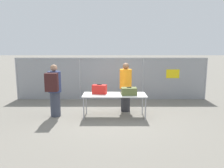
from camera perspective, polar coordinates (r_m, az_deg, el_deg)
ground_plane at (r=7.79m, az=-0.26°, el=-8.26°), size 120.00×120.00×0.00m
fence_section at (r=9.99m, az=-0.09°, el=1.68°), size 8.74×0.07×1.92m
inspection_table at (r=7.51m, az=0.64°, el=-3.09°), size 2.16×0.84×0.79m
suitcase_red at (r=7.56m, az=-3.30°, el=-1.41°), size 0.52×0.32×0.34m
suitcase_olive at (r=7.40m, az=4.46°, el=-1.91°), size 0.52×0.35×0.27m
traveler_hooded at (r=7.71m, az=-14.88°, el=-1.13°), size 0.45×0.70×1.81m
security_worker_near at (r=8.14m, az=3.56°, el=-0.66°), size 0.45×0.45×1.82m
utility_trailer at (r=12.01m, az=2.32°, el=0.17°), size 4.07×1.95×0.75m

